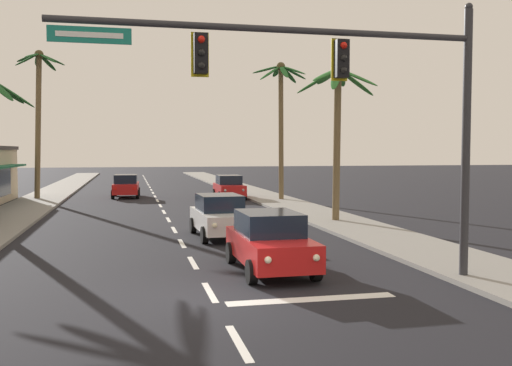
# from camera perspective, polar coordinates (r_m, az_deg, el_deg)

# --- Properties ---
(ground_plane) EXTENTS (220.00, 220.00, 0.00)m
(ground_plane) POSITION_cam_1_polar(r_m,az_deg,el_deg) (13.49, -4.32, -11.42)
(ground_plane) COLOR black
(sidewalk_right) EXTENTS (3.20, 110.00, 0.14)m
(sidewalk_right) POSITION_cam_1_polar(r_m,az_deg,el_deg) (34.47, 3.76, -2.34)
(sidewalk_right) COLOR gray
(sidewalk_right) RESTS_ON ground
(sidewalk_left) EXTENTS (3.20, 110.00, 0.14)m
(sidewalk_left) POSITION_cam_1_polar(r_m,az_deg,el_deg) (33.62, -22.71, -2.72)
(sidewalk_left) COLOR gray
(sidewalk_left) RESTS_ON ground
(lane_markings) EXTENTS (4.28, 87.35, 0.01)m
(lane_markings) POSITION_cam_1_polar(r_m,az_deg,el_deg) (33.14, -8.59, -2.70)
(lane_markings) COLOR silver
(lane_markings) RESTS_ON ground
(traffic_signal_mast) EXTENTS (10.53, 0.41, 7.22)m
(traffic_signal_mast) POSITION_cam_1_polar(r_m,az_deg,el_deg) (14.46, 9.32, 9.69)
(traffic_signal_mast) COLOR #2D2D33
(traffic_signal_mast) RESTS_ON ground
(sedan_lead_at_stop_bar) EXTENTS (1.98, 4.46, 1.68)m
(sedan_lead_at_stop_bar) POSITION_cam_1_polar(r_m,az_deg,el_deg) (16.21, 1.39, -5.85)
(sedan_lead_at_stop_bar) COLOR red
(sedan_lead_at_stop_bar) RESTS_ON ground
(sedan_third_in_queue) EXTENTS (2.08, 4.50, 1.68)m
(sedan_third_in_queue) POSITION_cam_1_polar(r_m,az_deg,el_deg) (22.58, -3.64, -3.28)
(sedan_third_in_queue) COLOR silver
(sedan_third_in_queue) RESTS_ON ground
(sedan_oncoming_far) EXTENTS (2.08, 4.50, 1.68)m
(sedan_oncoming_far) POSITION_cam_1_polar(r_m,az_deg,el_deg) (42.84, -12.89, -0.27)
(sedan_oncoming_far) COLOR red
(sedan_oncoming_far) RESTS_ON ground
(sedan_parked_nearest_kerb) EXTENTS (1.99, 4.47, 1.68)m
(sedan_parked_nearest_kerb) POSITION_cam_1_polar(r_m,az_deg,el_deg) (40.58, -2.71, -0.39)
(sedan_parked_nearest_kerb) COLOR red
(sedan_parked_nearest_kerb) RESTS_ON ground
(palm_left_third) EXTENTS (3.39, 3.43, 10.30)m
(palm_left_third) POSITION_cam_1_polar(r_m,az_deg,el_deg) (42.16, -20.95, 7.83)
(palm_left_third) COLOR brown
(palm_left_third) RESTS_ON ground
(palm_right_second) EXTENTS (3.80, 4.04, 7.51)m
(palm_right_second) POSITION_cam_1_polar(r_m,az_deg,el_deg) (27.27, 8.13, 7.59)
(palm_right_second) COLOR brown
(palm_right_second) RESTS_ON ground
(palm_right_third) EXTENTS (3.72, 3.71, 9.39)m
(palm_right_third) POSITION_cam_1_polar(r_m,az_deg,el_deg) (38.90, 2.55, 8.06)
(palm_right_third) COLOR brown
(palm_right_third) RESTS_ON ground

